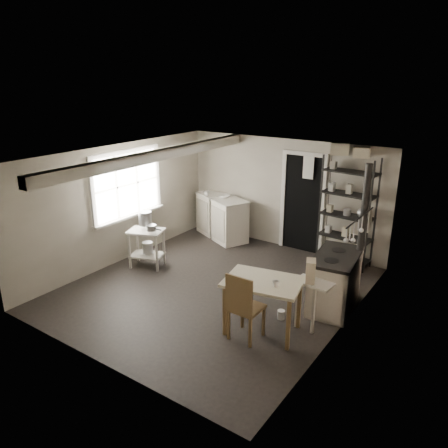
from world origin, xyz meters
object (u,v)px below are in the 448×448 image
Objects in this scene: base_cabinets at (222,218)px; work_table at (263,307)px; chair at (246,307)px; shelf_rack at (347,217)px; flour_sack at (339,260)px; stockpot at (145,218)px; prep_table at (147,247)px; stove at (335,281)px.

base_cabinets reaches higher than work_table.
chair is at bearing -111.76° from work_table.
chair reaches higher than base_cabinets.
base_cabinets is 1.42× the size of chair.
shelf_rack is at bearing 86.81° from chair.
flour_sack is at bearing 85.97° from work_table.
stockpot is 0.25× the size of work_table.
prep_table is at bearing -139.38° from shelf_rack.
base_cabinets is at bearing 146.64° from stove.
chair is 2.85m from flour_sack.
stockpot reaches higher than prep_table.
work_table is at bearing -94.03° from flour_sack.
work_table is at bearing -22.20° from base_cabinets.
stockpot is 0.18× the size of base_cabinets.
stove reaches higher than flour_sack.
stockpot is 3.17m from work_table.
chair is at bearing -19.10° from prep_table.
stockpot reaches higher than base_cabinets.
shelf_rack is 2.09× the size of chair.
work_table reaches higher than flour_sack.
stockpot reaches higher than chair.
shelf_rack is at bearing 36.39° from prep_table.
shelf_rack is at bearing 35.03° from stockpot.
stove is at bearing -1.64° from base_cabinets.
shelf_rack reaches higher than prep_table.
stockpot is 2.15m from base_cabinets.
stockpot is 0.26× the size of chair.
chair reaches higher than flour_sack.
chair is (-0.11, -0.27, 0.10)m from work_table.
prep_table is at bearing -72.51° from base_cabinets.
stockpot is 3.72m from flour_sack.
prep_table is 0.35× the size of shelf_rack.
prep_table is 0.55m from stockpot.
base_cabinets is 2.85m from shelf_rack.
base_cabinets is at bearing -173.23° from shelf_rack.
base_cabinets is (0.33, 2.07, -0.48)m from stockpot.
stove is 2.24× the size of flour_sack.
stockpot is at bearing -179.90° from stove.
work_table reaches higher than prep_table.
stove is (3.54, 0.53, 0.04)m from prep_table.
flour_sack is at bearing 18.42° from base_cabinets.
stockpot is 0.23× the size of stove.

